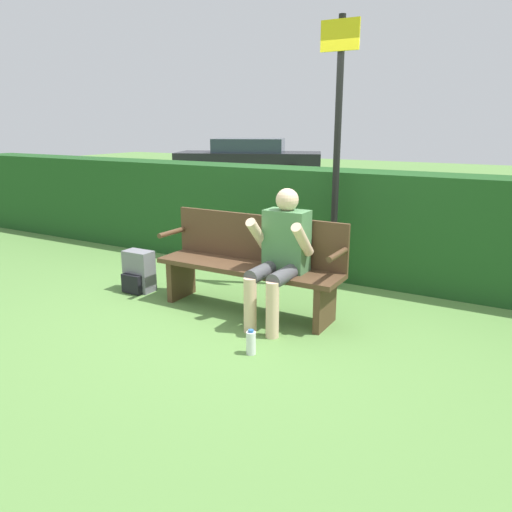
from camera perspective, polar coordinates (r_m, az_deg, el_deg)
name	(u,v)px	position (r m, az deg, el deg)	size (l,w,h in m)	color
ground_plane	(248,311)	(4.77, -0.97, -6.26)	(40.00, 40.00, 0.00)	#5B8942
hedge_back	(315,221)	(5.94, 6.71, 4.02)	(12.00, 0.59, 1.22)	#1E4C1E
park_bench	(251,262)	(4.68, -0.58, -0.72)	(1.80, 0.44, 0.89)	#513823
person_seated	(281,251)	(4.34, 2.84, 0.59)	(0.52, 0.62, 1.18)	#4C7F4C
backpack	(138,272)	(5.39, -13.29, -1.82)	(0.31, 0.24, 0.43)	slate
water_bottle	(251,343)	(3.89, -0.58, -9.87)	(0.08, 0.08, 0.20)	white
signpost	(337,140)	(5.24, 9.25, 12.98)	(0.39, 0.09, 2.73)	black
parked_car	(249,160)	(15.88, -0.80, 10.93)	(4.77, 3.32, 1.27)	black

